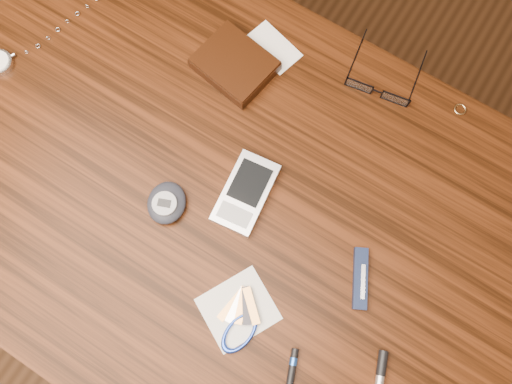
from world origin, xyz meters
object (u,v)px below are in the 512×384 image
desk (222,208)px  pocket_watch (4,59)px  wallet_and_card (236,64)px  pda_phone (246,193)px  pedometer (166,203)px  pocket_knife (360,278)px  notepad_keys (239,320)px  eyeglasses (378,89)px

desk → pocket_watch: (-0.42, 0.00, 0.11)m
wallet_and_card → pda_phone: bearing=-53.2°
desk → pocket_watch: 0.43m
desk → pda_phone: size_ratio=7.90×
pedometer → pocket_watch: bearing=170.8°
wallet_and_card → pocket_watch: 0.38m
pocket_watch → wallet_and_card: bearing=30.1°
wallet_and_card → pocket_knife: size_ratio=1.81×
pda_phone → notepad_keys: 0.19m
pocket_watch → pocket_knife: size_ratio=3.53×
wallet_and_card → pocket_watch: wallet_and_card is taller
desk → pedometer: bearing=-134.6°
notepad_keys → pocket_knife: size_ratio=1.45×
desk → pda_phone: 0.12m
wallet_and_card → pocket_watch: (-0.33, -0.19, -0.01)m
desk → notepad_keys: 0.22m
eyeglasses → notepad_keys: size_ratio=0.99×
wallet_and_card → pocket_watch: size_ratio=0.51×
wallet_and_card → notepad_keys: 0.40m
eyeglasses → pedometer: (-0.18, -0.33, 0.00)m
eyeglasses → pocket_watch: (-0.54, -0.27, -0.00)m
pocket_watch → pocket_knife: bearing=-0.1°
pda_phone → pocket_watch: bearing=-177.8°
pocket_knife → pda_phone: bearing=174.7°
eyeglasses → notepad_keys: bearing=-89.4°
pda_phone → pocket_knife: (0.21, -0.02, -0.00)m
desk → eyeglasses: (0.12, 0.28, 0.11)m
wallet_and_card → pda_phone: 0.21m
pedometer → pocket_knife: pedometer is taller
pocket_knife → eyeglasses: bearing=113.8°
pda_phone → notepad_keys: pda_phone is taller
eyeglasses → pedometer: size_ratio=1.51×
eyeglasses → pda_phone: (-0.09, -0.26, -0.00)m
eyeglasses → pocket_knife: eyeglasses is taller
eyeglasses → pedometer: 0.38m
pocket_watch → notepad_keys: pocket_watch is taller
desk → pocket_knife: bearing=0.5°
wallet_and_card → pedometer: size_ratio=1.91×
pocket_watch → pedometer: bearing=-9.2°
wallet_and_card → pedometer: pedometer is taller
pocket_watch → pda_phone: bearing=2.2°
desk → pocket_knife: size_ratio=11.42×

